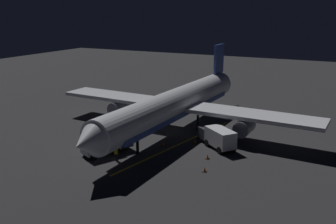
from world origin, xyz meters
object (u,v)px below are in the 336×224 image
Objects in this scene: catering_truck at (218,138)px; baggage_truck at (106,144)px; airliner at (177,104)px; ground_crew_worker at (116,153)px; traffic_cone_under_wing at (163,144)px; traffic_cone_far at (195,141)px; traffic_cone_near_right at (208,157)px; traffic_cone_near_left at (205,170)px.

baggage_truck is at bearing 35.21° from catering_truck.
airliner reaches higher than ground_crew_worker.
traffic_cone_under_wing is at bearing -110.45° from ground_crew_worker.
traffic_cone_far is at bearing 142.10° from airliner.
baggage_truck is 11.71m from traffic_cone_far.
catering_truck reaches higher than traffic_cone_near_right.
airliner is 6.80× the size of catering_truck.
traffic_cone_near_left and traffic_cone_under_wing have the same top height.
airliner is 14.70m from traffic_cone_near_left.
ground_crew_worker reaches higher than traffic_cone_far.
catering_truck is (-11.40, -8.04, 0.10)m from baggage_truck.
traffic_cone_near_right is at bearing -161.64° from baggage_truck.
airliner is at bearing -25.40° from catering_truck.
traffic_cone_near_left is 9.01m from traffic_cone_far.
traffic_cone_near_right is (-7.67, 7.69, -3.76)m from airliner.
baggage_truck is 1.07× the size of catering_truck.
airliner is at bearing -52.34° from traffic_cone_near_left.
traffic_cone_under_wing is (6.40, 2.53, -1.05)m from catering_truck.
catering_truck is 10.94× the size of traffic_cone_far.
catering_truck is at bearing -144.79° from baggage_truck.
baggage_truck is 7.50m from traffic_cone_under_wing.
traffic_cone_under_wing is at bearing -34.15° from traffic_cone_near_left.
airliner is at bearing -109.00° from baggage_truck.
ground_crew_worker reaches higher than traffic_cone_under_wing.
catering_truck is 3.27m from traffic_cone_far.
traffic_cone_near_right is 1.00× the size of traffic_cone_under_wing.
traffic_cone_near_right is at bearing -74.10° from traffic_cone_near_left.
traffic_cone_far is at bearing -121.58° from ground_crew_worker.
baggage_truck is 3.70× the size of ground_crew_worker.
airliner is at bearing -45.09° from traffic_cone_near_right.
traffic_cone_under_wing is (6.65, -1.64, 0.00)m from traffic_cone_near_right.
traffic_cone_near_left and traffic_cone_far have the same top height.
baggage_truck is 11.72× the size of traffic_cone_far.
baggage_truck reaches higher than ground_crew_worker.
catering_truck reaches higher than baggage_truck.
traffic_cone_under_wing is 4.26m from traffic_cone_far.
catering_truck reaches higher than traffic_cone_under_wing.
airliner is 8.64m from catering_truck.
baggage_truck is at bearing 44.61° from traffic_cone_far.
baggage_truck is at bearing 71.00° from airliner.
ground_crew_worker is 3.16× the size of traffic_cone_near_left.
airliner is at bearing -80.45° from traffic_cone_under_wing.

